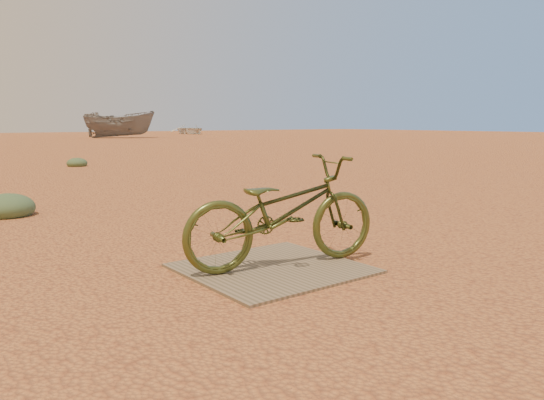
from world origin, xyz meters
TOP-DOWN VIEW (x-y plane):
  - ground at (0.00, 0.00)m, footprint 120.00×120.00m
  - plywood_board at (-0.40, 0.01)m, footprint 1.35×1.29m
  - bicycle at (-0.29, 0.00)m, footprint 1.80×0.92m
  - boat_mid_right at (12.21, 35.23)m, footprint 5.47×4.20m
  - boat_far_right at (22.53, 43.22)m, footprint 3.74×4.83m
  - kale_a at (-1.58, 4.08)m, footprint 0.68×0.68m
  - kale_b at (1.56, 11.31)m, footprint 0.54×0.54m

SIDE VIEW (x-z plane):
  - ground at x=0.00m, z-range 0.00..0.00m
  - kale_a at x=-1.58m, z-range -0.19..0.19m
  - kale_b at x=1.56m, z-range -0.15..0.15m
  - plywood_board at x=-0.40m, z-range 0.00..0.02m
  - boat_far_right at x=22.53m, z-range 0.00..0.92m
  - bicycle at x=-0.29m, z-range 0.02..0.93m
  - boat_mid_right at x=12.21m, z-range 0.00..2.00m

